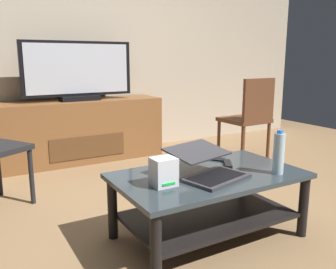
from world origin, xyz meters
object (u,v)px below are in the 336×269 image
at_px(laptop, 208,167).
at_px(water_bottle_near, 279,153).
at_px(tv_remote, 228,164).
at_px(media_cabinet, 81,131).
at_px(cell_phone, 214,159).
at_px(television, 78,72).
at_px(dining_chair, 250,115).
at_px(router_box, 164,172).
at_px(coffee_table, 209,193).

relative_size(laptop, water_bottle_near, 1.75).
height_order(water_bottle_near, tv_remote, water_bottle_near).
relative_size(media_cabinet, cell_phone, 12.60).
relative_size(television, cell_phone, 8.28).
relative_size(laptop, cell_phone, 3.37).
relative_size(dining_chair, cell_phone, 6.44).
xyz_separation_m(dining_chair, cell_phone, (-1.19, -0.94, -0.09)).
bearing_deg(router_box, cell_phone, 26.70).
relative_size(laptop, router_box, 2.99).
height_order(dining_chair, router_box, dining_chair).
xyz_separation_m(television, water_bottle_near, (0.53, -2.30, -0.41)).
bearing_deg(media_cabinet, router_box, -94.60).
bearing_deg(tv_remote, television, 133.84).
distance_m(television, router_box, 2.20).
bearing_deg(television, water_bottle_near, -77.08).
height_order(laptop, router_box, laptop).
bearing_deg(laptop, dining_chair, 40.28).
bearing_deg(router_box, water_bottle_near, -12.91).
relative_size(television, dining_chair, 1.28).
bearing_deg(cell_phone, television, 66.52).
xyz_separation_m(water_bottle_near, cell_phone, (-0.15, 0.44, -0.12)).
relative_size(television, router_box, 7.36).
height_order(television, tv_remote, television).
distance_m(laptop, tv_remote, 0.28).
relative_size(router_box, cell_phone, 1.12).
distance_m(water_bottle_near, tv_remote, 0.34).
bearing_deg(media_cabinet, coffee_table, -85.37).
relative_size(television, laptop, 2.46).
distance_m(media_cabinet, tv_remote, 2.08).
relative_size(dining_chair, router_box, 5.73).
relative_size(coffee_table, dining_chair, 1.27).
distance_m(coffee_table, laptop, 0.20).
bearing_deg(tv_remote, water_bottle_near, -28.05).
height_order(media_cabinet, router_box, media_cabinet).
xyz_separation_m(coffee_table, tv_remote, (0.20, 0.07, 0.14)).
distance_m(media_cabinet, dining_chair, 1.84).
bearing_deg(television, cell_phone, -78.47).
bearing_deg(router_box, dining_chair, 35.05).
bearing_deg(tv_remote, cell_phone, 121.21).
xyz_separation_m(laptop, cell_phone, (0.26, 0.28, -0.06)).
distance_m(coffee_table, router_box, 0.41).
distance_m(cell_phone, tv_remote, 0.16).
height_order(media_cabinet, water_bottle_near, water_bottle_near).
bearing_deg(coffee_table, router_box, -172.16).
xyz_separation_m(coffee_table, dining_chair, (1.39, 1.17, 0.22)).
bearing_deg(cell_phone, laptop, -167.42).
bearing_deg(water_bottle_near, television, 102.92).
xyz_separation_m(cell_phone, tv_remote, (-0.01, -0.16, 0.01)).
height_order(router_box, water_bottle_near, water_bottle_near).
bearing_deg(television, tv_remote, -79.50).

